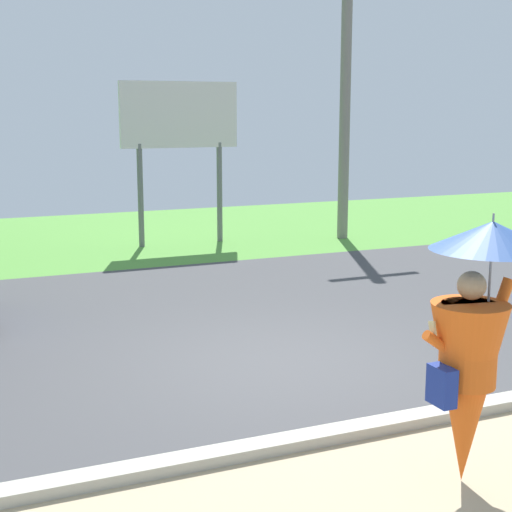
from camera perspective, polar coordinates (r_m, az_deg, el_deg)
name	(u,v)px	position (r m, az deg, el deg)	size (l,w,h in m)	color
ground_plane	(204,309)	(11.51, -3.94, -3.95)	(40.00, 22.00, 0.20)	#424244
monk_pedestrian	(472,350)	(6.11, 15.88, -6.79)	(1.05, 0.94, 2.13)	#E55B19
utility_pole	(345,92)	(17.43, 6.71, 12.10)	(1.80, 0.24, 6.25)	gray
roadside_billboard	(180,127)	(16.62, -5.74, 9.62)	(2.60, 0.12, 3.50)	slate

